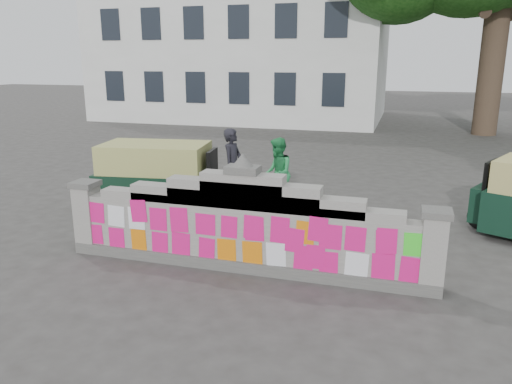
# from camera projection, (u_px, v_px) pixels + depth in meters

# --- Properties ---
(ground) EXTENTS (100.00, 100.00, 0.00)m
(ground) POSITION_uv_depth(u_px,v_px,m) (243.00, 269.00, 8.53)
(ground) COLOR #383533
(ground) RESTS_ON ground
(parapet_wall) EXTENTS (6.48, 0.44, 2.01)m
(parapet_wall) POSITION_uv_depth(u_px,v_px,m) (243.00, 228.00, 8.33)
(parapet_wall) COLOR #4C4C49
(parapet_wall) RESTS_ON ground
(building) EXTENTS (16.00, 10.00, 8.90)m
(building) POSITION_uv_depth(u_px,v_px,m) (247.00, 49.00, 29.76)
(building) COLOR silver
(building) RESTS_ON ground
(cyclist_bike) EXTENTS (2.00, 0.90, 1.01)m
(cyclist_bike) POSITION_uv_depth(u_px,v_px,m) (233.00, 192.00, 11.51)
(cyclist_bike) COLOR black
(cyclist_bike) RESTS_ON ground
(cyclist_rider) EXTENTS (0.48, 0.67, 1.72)m
(cyclist_rider) POSITION_uv_depth(u_px,v_px,m) (233.00, 177.00, 11.42)
(cyclist_rider) COLOR black
(cyclist_rider) RESTS_ON ground
(pedestrian) EXTENTS (0.86, 0.98, 1.69)m
(pedestrian) POSITION_uv_depth(u_px,v_px,m) (277.00, 173.00, 11.81)
(pedestrian) COLOR green
(pedestrian) RESTS_ON ground
(rickshaw_left) EXTENTS (3.04, 1.71, 1.64)m
(rickshaw_left) POSITION_uv_depth(u_px,v_px,m) (159.00, 178.00, 11.34)
(rickshaw_left) COLOR black
(rickshaw_left) RESTS_ON ground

